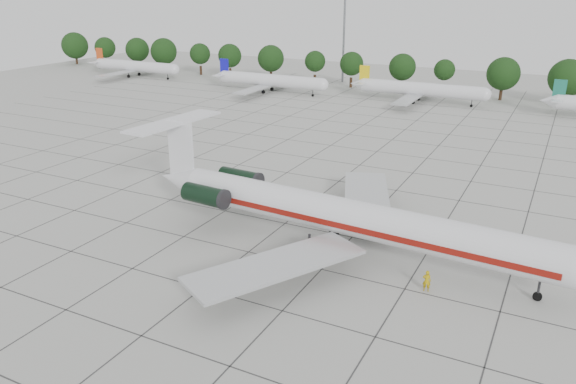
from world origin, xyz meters
name	(u,v)px	position (x,y,z in m)	size (l,w,h in m)	color
ground	(285,223)	(0.00, 0.00, 0.00)	(260.00, 260.00, 0.00)	#B5B5AD
apron_joints	(336,183)	(0.00, 15.00, 0.01)	(170.00, 170.00, 0.02)	#383838
main_airliner	(329,212)	(6.68, -3.31, 3.82)	(46.20, 36.23, 10.83)	silver
ground_crew	(427,281)	(17.72, -7.45, 1.00)	(0.73, 0.48, 1.99)	#BA990A
bg_airliner_a	(135,66)	(-85.91, 73.28, 2.91)	(28.24, 27.20, 7.40)	silver
bg_airliner_b	(270,81)	(-39.86, 69.35, 2.91)	(28.24, 27.20, 7.40)	silver
bg_airliner_c	(420,89)	(-4.17, 73.93, 2.91)	(28.24, 27.20, 7.40)	silver
tree_line	(402,67)	(-11.68, 85.00, 5.98)	(249.86, 8.44, 10.22)	#332114
floodlight_mast	(344,27)	(-30.00, 92.00, 14.28)	(1.60, 1.60, 25.45)	slate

